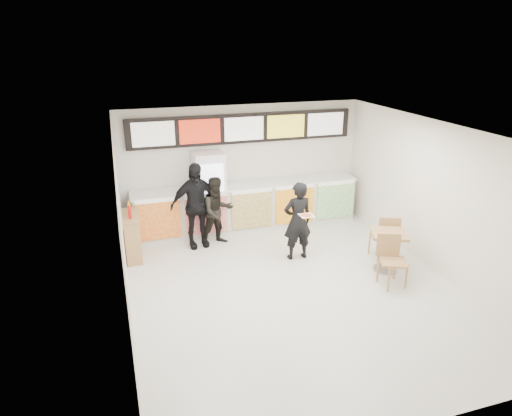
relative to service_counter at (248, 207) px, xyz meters
name	(u,v)px	position (x,y,z in m)	size (l,w,h in m)	color
floor	(294,289)	(0.00, -3.09, -0.57)	(7.00, 7.00, 0.00)	beige
ceiling	(299,132)	(0.00, -3.09, 2.43)	(7.00, 7.00, 0.00)	white
wall_back	(243,166)	(0.00, 0.41, 0.93)	(6.00, 6.00, 0.00)	silver
wall_left	(123,236)	(-3.00, -3.09, 0.93)	(7.00, 7.00, 0.00)	silver
wall_right	(437,199)	(3.00, -3.09, 0.93)	(7.00, 7.00, 0.00)	silver
service_counter	(248,207)	(0.00, 0.00, 0.00)	(5.56, 0.77, 1.14)	silver
menu_board	(243,128)	(0.00, 0.32, 1.88)	(5.50, 0.14, 0.70)	black
drinks_fridge	(210,194)	(-0.93, 0.02, 0.43)	(0.70, 0.67, 2.00)	white
mirror_panel	(118,179)	(-2.99, -0.64, 1.18)	(0.01, 2.00, 1.50)	#B2B7BF
customer_main	(298,221)	(0.54, -1.89, 0.28)	(0.63, 0.41, 1.71)	black
customer_left	(217,211)	(-0.91, -0.68, 0.23)	(0.78, 0.61, 1.60)	black
customer_mid	(196,205)	(-1.40, -0.64, 0.41)	(1.15, 0.48, 1.96)	black
pizza_slice	(307,215)	(0.54, -2.34, 0.58)	(0.36, 0.36, 0.02)	beige
cafe_table	(388,244)	(2.08, -2.96, 0.01)	(1.09, 1.75, 0.99)	tan
condiment_ledge	(132,236)	(-2.82, -0.83, -0.06)	(0.36, 0.90, 1.20)	tan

